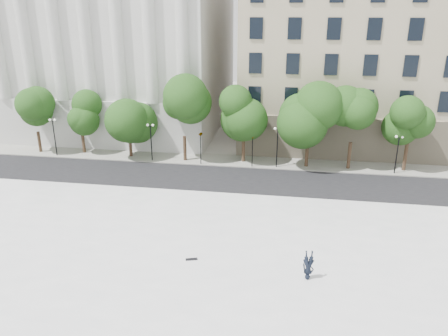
{
  "coord_description": "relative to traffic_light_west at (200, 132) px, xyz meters",
  "views": [
    {
      "loc": [
        8.17,
        -22.18,
        16.34
      ],
      "look_at": [
        3.08,
        10.0,
        4.34
      ],
      "focal_mm": 35.0,
      "sensor_mm": 36.0,
      "label": 1
    }
  ],
  "objects": [
    {
      "name": "lamp_posts",
      "position": [
        1.32,
        0.3,
        -0.7
      ],
      "size": [
        38.69,
        0.28,
        4.52
      ],
      "color": "black",
      "rests_on": "ground"
    },
    {
      "name": "street",
      "position": [
        1.45,
        -4.3,
        -3.71
      ],
      "size": [
        60.0,
        8.0,
        0.02
      ],
      "primitive_type": "cube",
      "color": "black",
      "rests_on": "ground"
    },
    {
      "name": "street_trees",
      "position": [
        0.14,
        1.28,
        1.5
      ],
      "size": [
        45.34,
        4.83,
        8.04
      ],
      "color": "#382619",
      "rests_on": "ground"
    },
    {
      "name": "building_east",
      "position": [
        21.45,
        16.61,
        7.43
      ],
      "size": [
        36.0,
        26.15,
        23.0
      ],
      "color": "tan",
      "rests_on": "ground"
    },
    {
      "name": "building_west",
      "position": [
        -15.55,
        16.27,
        9.17
      ],
      "size": [
        31.5,
        27.65,
        25.6
      ],
      "color": "silver",
      "rests_on": "ground"
    },
    {
      "name": "person_lying",
      "position": [
        11.15,
        -20.79,
        -3.0
      ],
      "size": [
        0.83,
        2.0,
        0.53
      ],
      "primitive_type": "imported",
      "rotation": [
        -1.54,
        0.0,
        0.06
      ],
      "color": "black",
      "rests_on": "plaza"
    },
    {
      "name": "traffic_light_west",
      "position": [
        0.0,
        0.0,
        0.0
      ],
      "size": [
        0.77,
        1.82,
        4.22
      ],
      "color": "black",
      "rests_on": "ground"
    },
    {
      "name": "traffic_light_east",
      "position": [
        5.67,
        0.0,
        0.05
      ],
      "size": [
        0.42,
        1.91,
        4.27
      ],
      "color": "black",
      "rests_on": "ground"
    },
    {
      "name": "skateboard",
      "position": [
        3.51,
        -19.8,
        -3.23
      ],
      "size": [
        0.81,
        0.41,
        0.08
      ],
      "primitive_type": "cube",
      "rotation": [
        0.0,
        0.0,
        0.29
      ],
      "color": "black",
      "rests_on": "plaza"
    },
    {
      "name": "far_sidewalk",
      "position": [
        1.45,
        1.7,
        -3.66
      ],
      "size": [
        60.0,
        4.0,
        0.12
      ],
      "primitive_type": "cube",
      "color": "#A19F94",
      "rests_on": "ground"
    },
    {
      "name": "ground",
      "position": [
        1.45,
        -22.3,
        -3.72
      ],
      "size": [
        160.0,
        160.0,
        0.0
      ],
      "primitive_type": "plane",
      "color": "#ABA9A1",
      "rests_on": "ground"
    },
    {
      "name": "plaza",
      "position": [
        1.45,
        -19.3,
        -3.49
      ],
      "size": [
        44.0,
        22.0,
        0.45
      ],
      "primitive_type": "cube",
      "color": "white",
      "rests_on": "ground"
    }
  ]
}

